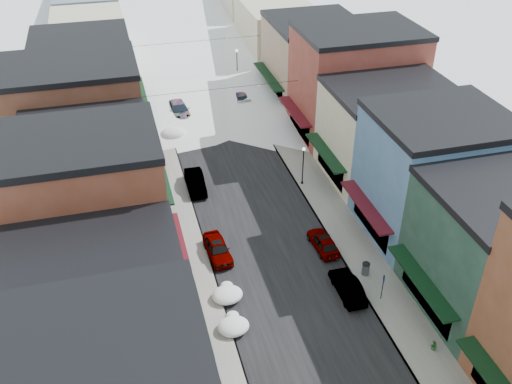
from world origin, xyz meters
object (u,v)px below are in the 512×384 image
car_silver_sedan (218,249)px  streetlamp_near (303,161)px  car_green_sedan (348,287)px  trash_can (366,269)px  car_dark_hatch (195,182)px

car_silver_sedan → streetlamp_near: 12.92m
car_green_sedan → streetlamp_near: (1.62, 14.84, 1.87)m
streetlamp_near → car_silver_sedan: bearing=-140.1°
trash_can → streetlamp_near: 13.50m
car_silver_sedan → car_dark_hatch: (0.00, 10.04, 0.03)m
car_dark_hatch → car_green_sedan: size_ratio=1.08×
trash_can → streetlamp_near: size_ratio=0.27×
car_green_sedan → trash_can: (2.07, 1.47, -0.01)m
car_silver_sedan → streetlamp_near: bearing=35.7°
car_green_sedan → car_dark_hatch: bearing=-63.8°
car_silver_sedan → car_green_sedan: bearing=-43.2°
streetlamp_near → car_green_sedan: bearing=-96.2°
car_green_sedan → streetlamp_near: bearing=-96.1°
car_dark_hatch → trash_can: size_ratio=4.38×
car_silver_sedan → car_dark_hatch: car_dark_hatch is taller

